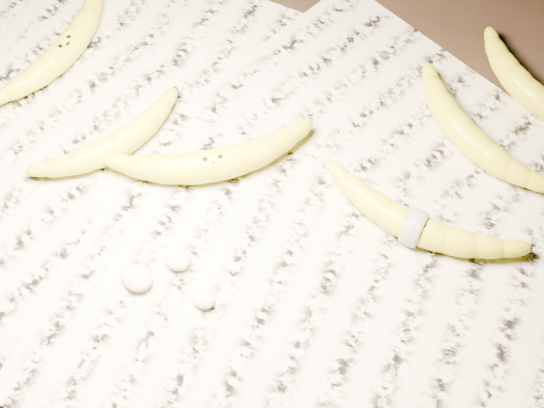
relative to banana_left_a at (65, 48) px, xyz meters
The scene contains 12 objects.
ground 0.34m from the banana_left_a, 15.76° to the right, with size 3.00×3.00×0.00m, color black.
newspaper_patch 0.31m from the banana_left_a, 11.41° to the right, with size 0.90×0.70×0.01m, color beige.
banana_left_a is the anchor object (origin of this frame).
banana_left_b 0.17m from the banana_left_a, 33.08° to the right, with size 0.17×0.05×0.03m, color yellow, non-canonical shape.
banana_center 0.27m from the banana_left_a, 12.98° to the right, with size 0.21×0.06×0.04m, color yellow, non-canonical shape.
banana_taped 0.50m from the banana_left_a, ahead, with size 0.21×0.06×0.04m, color yellow, non-canonical shape.
banana_upper_a 0.52m from the banana_left_a, 14.00° to the left, with size 0.19×0.06×0.04m, color yellow, non-canonical shape.
banana_upper_b 0.58m from the banana_left_a, 22.96° to the left, with size 0.17×0.06×0.03m, color yellow, non-canonical shape.
measuring_tape 0.50m from the banana_left_a, ahead, with size 0.05×0.05×0.00m, color white.
flesh_chunk_a 0.34m from the banana_left_a, 40.41° to the right, with size 0.04×0.03×0.02m, color beige.
flesh_chunk_b 0.34m from the banana_left_a, 32.30° to the right, with size 0.03×0.02×0.02m, color beige.
flesh_chunk_c 0.39m from the banana_left_a, 31.52° to the right, with size 0.03×0.02×0.02m, color beige.
Camera 1 is at (0.22, -0.35, 0.77)m, focal length 50.00 mm.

